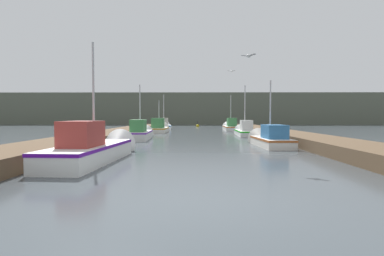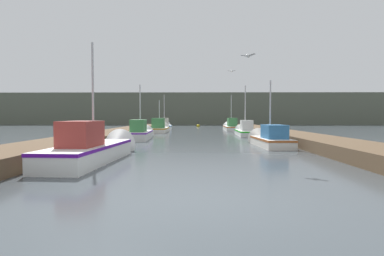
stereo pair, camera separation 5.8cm
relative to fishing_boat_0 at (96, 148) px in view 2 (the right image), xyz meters
name	(u,v)px [view 2 (the right image)]	position (x,y,z in m)	size (l,w,h in m)	color
ground_plane	(202,201)	(3.84, -5.34, -0.46)	(200.00, 200.00, 0.00)	#3D4449
dock_left	(110,135)	(-2.51, 10.66, -0.18)	(2.60, 40.00, 0.54)	brown
dock_right	(285,135)	(10.18, 10.66, -0.18)	(2.60, 40.00, 0.54)	brown
distant_shore_ridge	(196,110)	(3.84, 52.82, 2.58)	(120.00, 16.00, 6.07)	#565B4C
fishing_boat_0	(96,148)	(0.00, 0.00, 0.00)	(1.84, 6.19, 4.71)	silver
fishing_boat_1	(269,139)	(7.75, 5.49, -0.07)	(1.60, 4.66, 3.99)	silver
fishing_boat_2	(141,133)	(-0.26, 10.52, -0.01)	(1.64, 5.50, 4.25)	silver
fishing_boat_3	(245,131)	(7.91, 14.50, -0.07)	(1.48, 5.21, 4.64)	silver
fishing_boat_4	(160,128)	(0.02, 19.83, -0.05)	(1.75, 5.64, 3.80)	silver
fishing_boat_5	(231,127)	(7.77, 23.36, -0.04)	(1.63, 6.13, 4.50)	silver
fishing_boat_6	(164,126)	(-0.27, 26.93, -0.06)	(2.18, 4.99, 4.93)	silver
mooring_piling_0	(279,135)	(8.76, 7.05, 0.03)	(0.35, 0.35, 0.95)	#473523
mooring_piling_1	(141,127)	(-1.13, 15.36, 0.24)	(0.27, 0.27, 1.37)	#473523
channel_buoy	(198,126)	(4.11, 35.20, -0.31)	(0.50, 0.50, 1.00)	gold
seagull_lead	(248,56)	(5.64, 0.10, 3.41)	(0.52, 0.40, 0.12)	white
seagull_1	(232,71)	(6.44, 11.82, 4.60)	(0.56, 0.31, 0.12)	white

